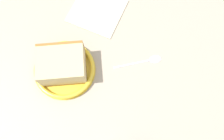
{
  "coord_description": "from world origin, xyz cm",
  "views": [
    {
      "loc": [
        -0.84,
        -12.41,
        48.55
      ],
      "look_at": [
        0.19,
        1.98,
        3.0
      ],
      "focal_mm": 34.95,
      "sensor_mm": 36.0,
      "label": 1
    }
  ],
  "objects": [
    {
      "name": "ground_plane",
      "position": [
        0.0,
        0.0,
        -1.69
      ],
      "size": [
        137.48,
        137.48,
        3.38
      ],
      "primitive_type": "cube",
      "color": "tan"
    },
    {
      "name": "small_plate",
      "position": [
        -10.63,
        3.61,
        0.8
      ],
      "size": [
        14.12,
        14.12,
        1.61
      ],
      "color": "yellow",
      "rests_on": "ground_plane"
    },
    {
      "name": "cake_slice",
      "position": [
        -10.63,
        3.88,
        3.54
      ],
      "size": [
        10.1,
        8.12,
        5.79
      ],
      "color": "#9E662D",
      "rests_on": "small_plate"
    },
    {
      "name": "teaspoon",
      "position": [
        8.9,
        4.63,
        0.35
      ],
      "size": [
        11.73,
        2.91,
        0.8
      ],
      "color": "silver",
      "rests_on": "ground_plane"
    },
    {
      "name": "folded_napkin",
      "position": [
        -2.42,
        19.03,
        0.3
      ],
      "size": [
        16.7,
        16.48,
        0.6
      ],
      "primitive_type": "cube",
      "rotation": [
        0.0,
        0.0,
        -0.48
      ],
      "color": "beige",
      "rests_on": "ground_plane"
    }
  ]
}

